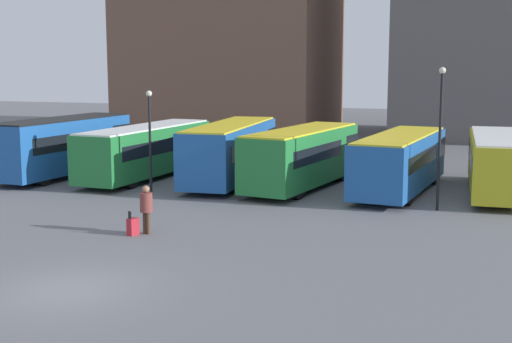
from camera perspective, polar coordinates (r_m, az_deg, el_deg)
name	(u,v)px	position (r m, az deg, el deg)	size (l,w,h in m)	color
ground_plane	(69,290)	(20.65, -14.76, -9.16)	(160.00, 160.00, 0.00)	slate
bus_0	(63,145)	(40.56, -15.16, 2.07)	(3.56, 9.50, 3.21)	#1E56A3
bus_1	(147,149)	(39.15, -8.71, 1.75)	(3.33, 10.52, 2.82)	#237A38
bus_2	(231,150)	(37.42, -2.02, 1.72)	(3.21, 10.26, 3.07)	#1E56A3
bus_3	(303,156)	(35.62, 3.75, 1.25)	(4.00, 9.57, 2.96)	#237A38
bus_4	(400,161)	(35.06, 11.48, 0.85)	(3.62, 9.93, 2.81)	#1E56A3
bus_5	(498,162)	(35.77, 18.79, 0.73)	(2.96, 9.77, 2.83)	gold
traveler	(146,205)	(26.35, -8.77, -2.69)	(0.59, 0.59, 1.80)	#4C3828
suitcase	(133,226)	(26.39, -9.83, -4.36)	(0.39, 0.46, 0.90)	#B7232D
lamp_post_0	(150,133)	(33.84, -8.49, 3.07)	(0.28, 0.28, 4.93)	black
lamp_post_1	(440,128)	(30.82, 14.52, 3.42)	(0.28, 0.28, 6.04)	black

